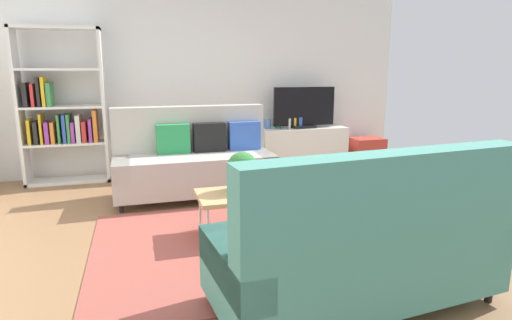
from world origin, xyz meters
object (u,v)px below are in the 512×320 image
at_px(coffee_table, 256,195).
at_px(vase_1, 278,123).
at_px(potted_plant, 242,170).
at_px(bottle_0, 290,124).
at_px(couch_green, 359,246).
at_px(table_book_0, 242,188).
at_px(couch_beige, 194,160).
at_px(tv_console, 303,147).
at_px(bottle_2, 300,123).
at_px(bookshelf, 61,112).
at_px(bottle_1, 295,123).
at_px(storage_trunk, 367,151).
at_px(vase_0, 267,124).
at_px(tv, 304,108).

height_order(coffee_table, vase_1, vase_1).
height_order(potted_plant, bottle_0, bottle_0).
distance_m(potted_plant, bottle_0, 2.80).
xyz_separation_m(couch_green, table_book_0, (-0.40, 1.51, -0.00)).
bearing_deg(couch_beige, tv_console, -150.22).
bearing_deg(bottle_2, bookshelf, 179.01).
bearing_deg(tv_console, bottle_2, -147.66).
height_order(couch_beige, bookshelf, bookshelf).
xyz_separation_m(bottle_1, bottle_2, (0.09, 0.00, 0.00)).
relative_size(couch_green, storage_trunk, 3.80).
relative_size(bottle_0, bottle_2, 0.92).
distance_m(table_book_0, vase_0, 2.72).
height_order(couch_green, tv_console, couch_green).
distance_m(tv_console, bottle_0, 0.47).
bearing_deg(tv, coffee_table, -120.75).
height_order(coffee_table, bottle_2, bottle_2).
xyz_separation_m(tv_console, bookshelf, (-3.53, 0.02, 0.66)).
distance_m(couch_green, tv, 4.15).
relative_size(tv_console, bottle_1, 8.52).
xyz_separation_m(potted_plant, vase_1, (1.20, 2.53, 0.10)).
relative_size(coffee_table, vase_1, 6.23).
xyz_separation_m(coffee_table, vase_1, (1.09, 2.59, 0.34)).
xyz_separation_m(couch_beige, storage_trunk, (2.99, 1.02, -0.23)).
xyz_separation_m(bookshelf, bottle_1, (3.37, -0.06, -0.26)).
height_order(couch_beige, vase_0, couch_beige).
bearing_deg(vase_0, bottle_2, -9.88).
bearing_deg(vase_1, couch_beige, -141.72).
bearing_deg(vase_1, coffee_table, -112.83).
bearing_deg(bookshelf, vase_1, 0.55).
xyz_separation_m(vase_1, bottle_2, (0.35, -0.09, -0.00)).
xyz_separation_m(couch_beige, bottle_0, (1.64, 1.08, 0.27)).
bearing_deg(bottle_0, table_book_0, -119.54).
distance_m(bookshelf, table_book_0, 3.17).
bearing_deg(bottle_2, bottle_1, 180.00).
bearing_deg(bottle_1, potted_plant, -120.92).
xyz_separation_m(storage_trunk, potted_plant, (-2.71, -2.38, 0.41)).
distance_m(coffee_table, bottle_0, 2.82).
relative_size(vase_0, bottle_2, 0.85).
bearing_deg(potted_plant, tv, 56.69).
distance_m(vase_0, vase_1, 0.17).
relative_size(couch_beige, couch_green, 0.97).
bearing_deg(coffee_table, tv_console, 59.45).
distance_m(tv, vase_1, 0.47).
xyz_separation_m(vase_1, bottle_1, (0.25, -0.09, -0.01)).
distance_m(bookshelf, storage_trunk, 4.69).
bearing_deg(tv_console, coffee_table, -120.55).
height_order(table_book_0, bottle_0, bottle_0).
bearing_deg(potted_plant, storage_trunk, 41.20).
xyz_separation_m(coffee_table, table_book_0, (-0.11, 0.09, 0.04)).
height_order(couch_beige, potted_plant, couch_beige).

